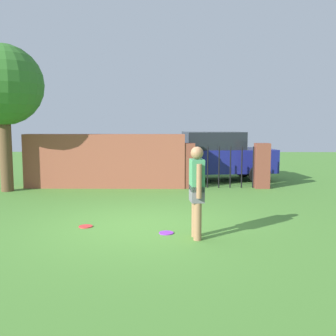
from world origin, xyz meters
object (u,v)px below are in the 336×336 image
(car, at_px, (213,156))
(person, at_px, (197,188))
(frisbee_purple, at_px, (166,233))
(frisbee_red, at_px, (86,226))
(tree, at_px, (3,86))

(car, bearing_deg, person, 74.40)
(frisbee_purple, bearing_deg, frisbee_red, 164.75)
(person, bearing_deg, frisbee_red, -115.40)
(car, height_order, frisbee_purple, car)
(frisbee_purple, bearing_deg, car, 77.27)
(tree, distance_m, frisbee_red, 6.02)
(car, relative_size, frisbee_red, 16.25)
(tree, distance_m, person, 7.50)
(person, distance_m, frisbee_purple, 1.08)
(car, distance_m, frisbee_purple, 6.95)
(frisbee_purple, bearing_deg, tree, 137.28)
(frisbee_purple, bearing_deg, person, -28.94)
(tree, relative_size, person, 2.65)
(tree, bearing_deg, frisbee_purple, -42.72)
(person, relative_size, car, 0.37)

